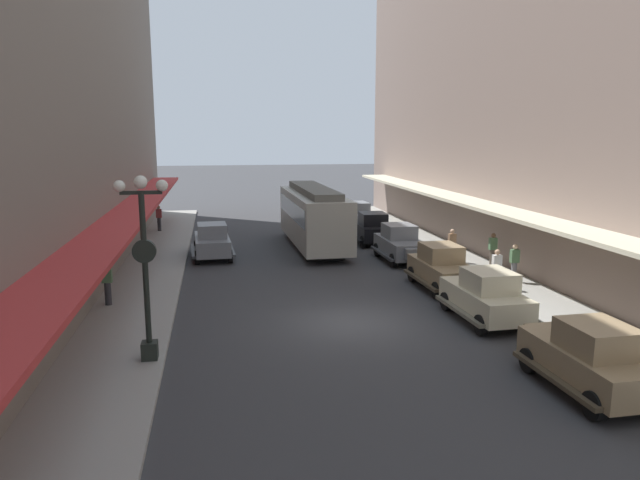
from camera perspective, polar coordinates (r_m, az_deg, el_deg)
ground_plane at (r=20.33m, az=3.01°, el=-8.03°), size 200.00×200.00×0.00m
sidewalk_left at (r=20.06m, az=-18.60°, el=-8.62°), size 3.00×60.00×0.15m
sidewalk_right at (r=23.14m, az=21.53°, el=-6.27°), size 3.00×60.00×0.15m
parked_car_0 at (r=21.00m, az=15.82°, el=-5.12°), size 2.23×4.29×1.84m
parked_car_1 at (r=16.32m, az=24.82°, el=-10.22°), size 2.21×4.29×1.84m
parked_car_2 at (r=29.92m, az=7.82°, el=-0.24°), size 2.19×4.28×1.84m
parked_car_3 at (r=39.62m, az=3.48°, el=2.45°), size 2.31×4.32×1.84m
parked_car_4 at (r=34.49m, az=5.09°, el=1.23°), size 2.31×4.32×1.84m
parked_car_5 at (r=24.86m, az=11.84°, el=-2.55°), size 2.22×4.29×1.84m
parked_car_6 at (r=30.76m, az=-10.46°, el=-0.02°), size 2.30×4.32×1.84m
streetcar at (r=32.79m, az=-0.61°, el=2.49°), size 2.68×9.64×3.46m
lamp_post_with_clock at (r=16.69m, az=-16.69°, el=-1.93°), size 1.42×0.44×5.16m
fire_hydrant at (r=25.19m, az=15.54°, el=-3.44°), size 0.24×0.24×0.82m
pedestrian_0 at (r=26.18m, az=18.40°, el=-2.11°), size 0.36×0.24×1.64m
pedestrian_1 at (r=39.28m, az=-15.40°, el=2.09°), size 0.36×0.24×1.64m
pedestrian_2 at (r=22.95m, az=-20.01°, el=-3.87°), size 0.36×0.28×1.67m
pedestrian_3 at (r=24.81m, az=16.81°, el=-2.70°), size 0.36×0.24×1.64m
pedestrian_4 at (r=28.73m, az=16.46°, el=-0.93°), size 0.36×0.24×1.64m
pedestrian_5 at (r=29.40m, az=12.72°, el=-0.50°), size 0.36×0.24×1.64m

